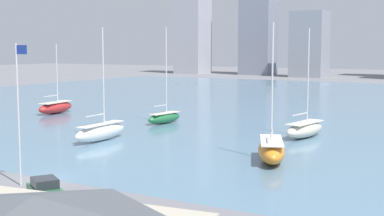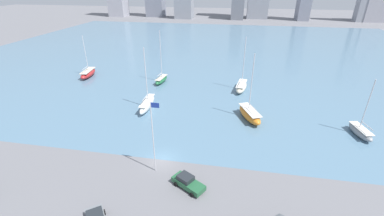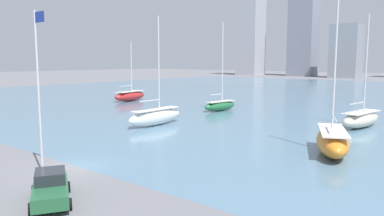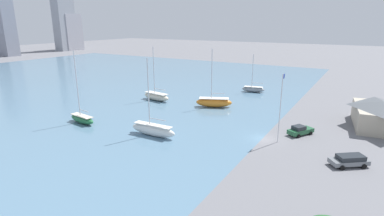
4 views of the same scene
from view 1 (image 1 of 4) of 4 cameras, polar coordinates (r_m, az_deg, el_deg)
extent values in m
plane|color=slate|center=(46.52, -15.22, -7.31)|extent=(500.00, 500.00, 0.00)
cube|color=slate|center=(107.15, 12.48, 0.44)|extent=(180.00, 140.00, 0.00)
pyramid|color=#4C5156|center=(22.56, -16.50, -10.37)|extent=(13.65, 9.93, 1.18)
cylinder|color=silver|center=(43.97, -18.03, -0.74)|extent=(0.14, 0.14, 11.23)
cube|color=#1E3899|center=(43.19, -17.71, 5.95)|extent=(1.10, 0.03, 0.70)
cube|color=#A8A8B2|center=(231.25, 0.07, 9.73)|extent=(12.19, 11.93, 48.56)
cube|color=gray|center=(222.20, 7.14, 10.07)|extent=(12.98, 11.49, 50.47)
cube|color=#8E939E|center=(206.47, 12.43, 6.65)|extent=(12.40, 11.78, 24.51)
ellipsoid|color=orange|center=(51.91, 8.46, -4.54)|extent=(5.63, 8.54, 2.10)
cube|color=silver|center=(51.73, 8.48, -3.45)|extent=(4.62, 7.00, 0.10)
cube|color=#2D2D33|center=(52.02, 8.45, -5.16)|extent=(0.74, 1.42, 0.95)
cylinder|color=silver|center=(51.69, 8.56, 2.83)|extent=(0.18, 0.18, 11.17)
cylinder|color=silver|center=(50.67, 8.54, -2.34)|extent=(1.35, 2.81, 0.14)
ellipsoid|color=beige|center=(66.58, 11.91, -2.29)|extent=(3.55, 8.34, 1.88)
cube|color=silver|center=(66.45, 11.93, -1.53)|extent=(2.91, 6.84, 0.10)
cube|color=#2D2D33|center=(66.66, 11.90, -2.73)|extent=(0.37, 1.46, 0.84)
cylinder|color=silver|center=(66.46, 12.28, 3.43)|extent=(0.18, 0.18, 11.36)
cylinder|color=silver|center=(65.16, 11.44, -0.66)|extent=(0.70, 3.79, 0.14)
ellipsoid|color=#B72828|center=(92.04, -14.35, 0.04)|extent=(3.63, 8.53, 1.90)
cube|color=beige|center=(91.95, -14.36, 0.59)|extent=(2.98, 6.99, 0.10)
cube|color=#2D2D33|center=(92.10, -14.34, -0.29)|extent=(0.35, 1.49, 0.86)
cylinder|color=silver|center=(92.09, -14.22, 3.66)|extent=(0.18, 0.18, 9.68)
cylinder|color=silver|center=(90.93, -14.82, 1.25)|extent=(0.61, 3.53, 0.14)
ellipsoid|color=#236B3D|center=(77.44, -2.98, -1.08)|extent=(2.66, 6.93, 1.53)
cube|color=beige|center=(77.35, -2.99, -0.55)|extent=(2.18, 5.68, 0.10)
cube|color=#2D2D33|center=(77.50, -2.98, -1.39)|extent=(0.31, 1.23, 0.69)
cylinder|color=silver|center=(77.23, -2.77, 4.05)|extent=(0.18, 0.18, 12.29)
cylinder|color=silver|center=(76.55, -3.42, 0.24)|extent=(0.49, 2.79, 0.14)
ellipsoid|color=white|center=(63.77, -9.71, -2.56)|extent=(1.95, 8.86, 2.00)
cube|color=silver|center=(63.63, -9.72, -1.72)|extent=(1.60, 7.26, 0.10)
cube|color=#2D2D33|center=(63.86, -9.70, -3.05)|extent=(0.20, 1.59, 0.90)
cylinder|color=silver|center=(63.61, -9.45, 3.42)|extent=(0.18, 0.18, 11.24)
cylinder|color=silver|center=(62.71, -10.31, -0.79)|extent=(0.22, 3.33, 0.14)
cube|color=#235B38|center=(39.31, -15.23, -8.81)|extent=(4.99, 4.01, 0.72)
cube|color=#23282D|center=(39.63, -15.43, -7.67)|extent=(2.53, 2.41, 0.65)
cylinder|color=black|center=(40.59, -17.01, -8.91)|extent=(0.68, 0.55, 0.64)
cylinder|color=black|center=(40.99, -14.40, -8.68)|extent=(0.68, 0.55, 0.64)
cylinder|color=black|center=(37.83, -16.09, -10.00)|extent=(0.68, 0.55, 0.64)
cylinder|color=black|center=(38.26, -13.30, -9.74)|extent=(0.68, 0.55, 0.64)
camera|label=2|loc=(26.27, -61.71, 36.02)|focal=24.00mm
camera|label=3|loc=(18.22, 2.18, -2.99)|focal=35.00mm
camera|label=4|loc=(81.20, -47.48, 9.91)|focal=28.00mm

